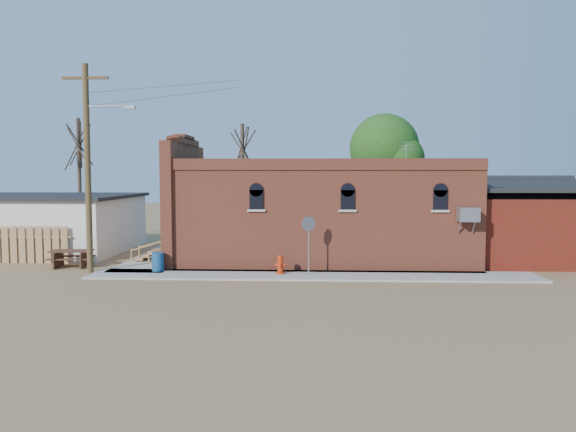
{
  "coord_description": "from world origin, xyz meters",
  "views": [
    {
      "loc": [
        1.51,
        -22.57,
        4.32
      ],
      "look_at": [
        0.34,
        3.05,
        2.4
      ],
      "focal_mm": 35.0,
      "sensor_mm": 36.0,
      "label": 1
    }
  ],
  "objects_px": {
    "brick_bar": "(316,214)",
    "stop_sign": "(309,229)",
    "picnic_table": "(72,256)",
    "fire_hydrant": "(280,264)",
    "trash_barrel": "(158,262)",
    "utility_pole": "(89,164)"
  },
  "relations": [
    {
      "from": "fire_hydrant",
      "to": "stop_sign",
      "type": "relative_size",
      "value": 0.33
    },
    {
      "from": "trash_barrel",
      "to": "fire_hydrant",
      "type": "bearing_deg",
      "value": -4.73
    },
    {
      "from": "stop_sign",
      "to": "fire_hydrant",
      "type": "bearing_deg",
      "value": 164.33
    },
    {
      "from": "fire_hydrant",
      "to": "stop_sign",
      "type": "bearing_deg",
      "value": 8.2
    },
    {
      "from": "brick_bar",
      "to": "fire_hydrant",
      "type": "height_order",
      "value": "brick_bar"
    },
    {
      "from": "picnic_table",
      "to": "fire_hydrant",
      "type": "bearing_deg",
      "value": -17.31
    },
    {
      "from": "brick_bar",
      "to": "stop_sign",
      "type": "xyz_separation_m",
      "value": [
        -0.33,
        -4.59,
        -0.34
      ]
    },
    {
      "from": "utility_pole",
      "to": "fire_hydrant",
      "type": "relative_size",
      "value": 10.97
    },
    {
      "from": "brick_bar",
      "to": "utility_pole",
      "type": "distance_m",
      "value": 10.96
    },
    {
      "from": "brick_bar",
      "to": "trash_barrel",
      "type": "xyz_separation_m",
      "value": [
        -6.94,
        -3.99,
        -1.86
      ]
    },
    {
      "from": "brick_bar",
      "to": "trash_barrel",
      "type": "distance_m",
      "value": 8.22
    },
    {
      "from": "trash_barrel",
      "to": "stop_sign",
      "type": "bearing_deg",
      "value": -5.12
    },
    {
      "from": "trash_barrel",
      "to": "picnic_table",
      "type": "height_order",
      "value": "trash_barrel"
    },
    {
      "from": "utility_pole",
      "to": "brick_bar",
      "type": "bearing_deg",
      "value": 23.69
    },
    {
      "from": "stop_sign",
      "to": "picnic_table",
      "type": "distance_m",
      "value": 11.31
    },
    {
      "from": "stop_sign",
      "to": "trash_barrel",
      "type": "bearing_deg",
      "value": 166.08
    },
    {
      "from": "stop_sign",
      "to": "trash_barrel",
      "type": "relative_size",
      "value": 3.11
    },
    {
      "from": "utility_pole",
      "to": "fire_hydrant",
      "type": "bearing_deg",
      "value": -1.03
    },
    {
      "from": "trash_barrel",
      "to": "picnic_table",
      "type": "distance_m",
      "value": 4.63
    },
    {
      "from": "picnic_table",
      "to": "utility_pole",
      "type": "bearing_deg",
      "value": -52.58
    },
    {
      "from": "brick_bar",
      "to": "utility_pole",
      "type": "bearing_deg",
      "value": -156.31
    },
    {
      "from": "stop_sign",
      "to": "brick_bar",
      "type": "bearing_deg",
      "value": 77.12
    }
  ]
}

